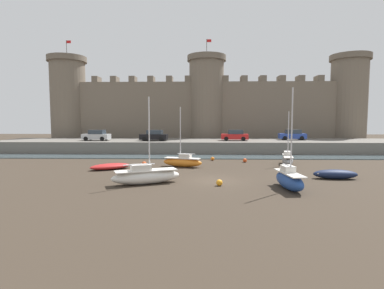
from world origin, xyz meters
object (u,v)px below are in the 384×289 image
(car_quay_east, at_px, (96,135))
(sailboat_foreground_centre, at_px, (288,159))
(mooring_buoy_near_shore, at_px, (213,159))
(car_quay_centre_west, at_px, (235,135))
(sailboat_foreground_right, at_px, (183,161))
(mooring_buoy_off_centre, at_px, (144,164))
(rowboat_foreground_left, at_px, (110,166))
(rowboat_near_channel_right, at_px, (335,174))
(car_quay_west, at_px, (154,136))
(sailboat_midflat_right, at_px, (289,179))
(car_quay_centre_east, at_px, (292,135))
(sailboat_midflat_centre, at_px, (146,176))
(mooring_buoy_near_channel, at_px, (245,160))
(mooring_buoy_mid_mud, at_px, (219,183))

(car_quay_east, bearing_deg, sailboat_foreground_centre, -25.94)
(mooring_buoy_near_shore, xyz_separation_m, car_quay_east, (-17.36, 9.14, 2.32))
(car_quay_east, relative_size, car_quay_centre_west, 1.00)
(sailboat_foreground_right, height_order, mooring_buoy_off_centre, sailboat_foreground_right)
(rowboat_foreground_left, height_order, rowboat_near_channel_right, rowboat_near_channel_right)
(rowboat_foreground_left, bearing_deg, car_quay_west, 83.11)
(sailboat_midflat_right, relative_size, rowboat_near_channel_right, 1.96)
(car_quay_east, relative_size, car_quay_centre_east, 1.00)
(sailboat_foreground_right, distance_m, rowboat_near_channel_right, 14.42)
(rowboat_foreground_left, xyz_separation_m, car_quay_east, (-6.96, 15.97, 2.23))
(rowboat_foreground_left, relative_size, car_quay_centre_west, 1.00)
(sailboat_midflat_right, height_order, mooring_buoy_off_centre, sailboat_midflat_right)
(sailboat_midflat_centre, height_order, mooring_buoy_near_channel, sailboat_midflat_centre)
(rowboat_foreground_left, xyz_separation_m, mooring_buoy_mid_mud, (10.37, -7.15, -0.07))
(sailboat_midflat_right, height_order, rowboat_near_channel_right, sailboat_midflat_right)
(car_quay_east, bearing_deg, sailboat_midflat_right, -47.28)
(sailboat_midflat_centre, relative_size, mooring_buoy_near_channel, 14.25)
(rowboat_near_channel_right, xyz_separation_m, mooring_buoy_near_channel, (-6.08, 9.55, -0.17))
(car_quay_east, height_order, car_quay_west, same)
(sailboat_foreground_right, height_order, mooring_buoy_mid_mud, sailboat_foreground_right)
(mooring_buoy_off_centre, relative_size, car_quay_west, 0.12)
(rowboat_near_channel_right, xyz_separation_m, car_quay_centre_west, (-6.01, 20.83, 2.13))
(rowboat_foreground_left, distance_m, sailboat_foreground_right, 7.30)
(sailboat_midflat_centre, distance_m, mooring_buoy_near_channel, 15.16)
(car_quay_west, bearing_deg, sailboat_midflat_centre, -82.68)
(sailboat_foreground_centre, relative_size, car_quay_centre_west, 1.39)
(car_quay_west, relative_size, car_quay_centre_west, 1.00)
(mooring_buoy_mid_mud, xyz_separation_m, car_quay_centre_west, (3.79, 23.76, 2.30))
(rowboat_foreground_left, distance_m, car_quay_west, 16.04)
(rowboat_foreground_left, relative_size, sailboat_midflat_centre, 0.63)
(rowboat_foreground_left, bearing_deg, rowboat_near_channel_right, -11.83)
(sailboat_foreground_centre, relative_size, mooring_buoy_near_channel, 12.50)
(rowboat_near_channel_right, height_order, mooring_buoy_mid_mud, rowboat_near_channel_right)
(sailboat_foreground_right, bearing_deg, mooring_buoy_off_centre, 173.54)
(rowboat_foreground_left, bearing_deg, sailboat_midflat_right, -27.91)
(rowboat_near_channel_right, bearing_deg, car_quay_centre_west, 106.09)
(mooring_buoy_near_channel, height_order, car_quay_east, car_quay_east)
(rowboat_foreground_left, xyz_separation_m, mooring_buoy_near_shore, (10.40, 6.83, -0.09))
(sailboat_foreground_right, relative_size, car_quay_centre_west, 1.48)
(mooring_buoy_off_centre, height_order, car_quay_centre_east, car_quay_centre_east)
(rowboat_near_channel_right, distance_m, car_quay_west, 27.16)
(car_quay_west, bearing_deg, mooring_buoy_off_centre, -85.58)
(rowboat_near_channel_right, relative_size, car_quay_west, 0.86)
(car_quay_east, bearing_deg, rowboat_foreground_left, -66.46)
(sailboat_foreground_centre, relative_size, sailboat_midflat_right, 0.82)
(sailboat_midflat_centre, height_order, car_quay_west, sailboat_midflat_centre)
(sailboat_foreground_centre, bearing_deg, rowboat_foreground_left, -168.97)
(sailboat_foreground_right, xyz_separation_m, car_quay_west, (-5.17, 13.96, 1.96))
(sailboat_midflat_right, distance_m, car_quay_west, 27.38)
(rowboat_near_channel_right, xyz_separation_m, car_quay_east, (-27.13, 20.19, 2.13))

